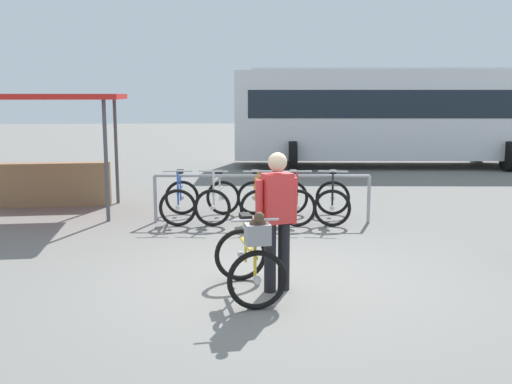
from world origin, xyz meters
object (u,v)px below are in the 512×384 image
object	(u,v)px
person_with_featured_bike	(277,215)
bus_distant	(393,112)
featured_bicycle	(250,256)
racked_bike_orange	(256,201)
racked_bike_blue	(180,200)
racked_bike_red	(294,201)
market_stall	(45,140)
racked_bike_white	(218,201)
racked_bike_black	(332,201)

from	to	relation	value
person_with_featured_bike	bus_distant	size ratio (longest dim) A/B	0.16
featured_bicycle	bus_distant	distance (m)	13.22
racked_bike_orange	person_with_featured_bike	bearing A→B (deg)	-90.04
racked_bike_blue	racked_bike_red	world-z (taller)	same
racked_bike_red	market_stall	bearing A→B (deg)	164.74
featured_bicycle	market_stall	distance (m)	6.64
bus_distant	market_stall	bearing A→B (deg)	-143.24
racked_bike_white	bus_distant	xyz separation A→B (m)	(5.58, 7.90, 1.37)
featured_bicycle	person_with_featured_bike	bearing A→B (deg)	34.51
racked_bike_white	racked_bike_orange	size ratio (longest dim) A/B	1.09
racked_bike_black	bus_distant	world-z (taller)	bus_distant
racked_bike_black	market_stall	bearing A→B (deg)	166.08
bus_distant	racked_bike_white	bearing A→B (deg)	-125.23
racked_bike_white	racked_bike_black	bearing A→B (deg)	-4.33
racked_bike_red	racked_bike_orange	bearing A→B (deg)	175.67
racked_bike_orange	racked_bike_blue	bearing A→B (deg)	175.67
racked_bike_black	featured_bicycle	size ratio (longest dim) A/B	0.98
racked_bike_red	market_stall	size ratio (longest dim) A/B	0.35
market_stall	racked_bike_red	bearing A→B (deg)	-15.26
racked_bike_black	featured_bicycle	distance (m)	4.39
racked_bike_orange	market_stall	world-z (taller)	market_stall
racked_bike_red	bus_distant	xyz separation A→B (m)	(4.18, 8.00, 1.37)
racked_bike_blue	market_stall	xyz separation A→B (m)	(-2.69, 1.15, 1.03)
racked_bike_red	person_with_featured_bike	size ratio (longest dim) A/B	0.69
person_with_featured_bike	market_stall	world-z (taller)	market_stall
featured_bicycle	market_stall	world-z (taller)	market_stall
racked_bike_orange	person_with_featured_bike	xyz separation A→B (m)	(-0.00, -3.92, 0.54)
racked_bike_red	featured_bicycle	world-z (taller)	featured_bicycle
racked_bike_orange	bus_distant	distance (m)	9.43
bus_distant	racked_bike_black	bearing A→B (deg)	-113.38
racked_bike_blue	racked_bike_orange	size ratio (longest dim) A/B	1.02
racked_bike_white	person_with_featured_bike	xyz separation A→B (m)	(0.70, -3.97, 0.54)
racked_bike_red	bus_distant	size ratio (longest dim) A/B	0.11
person_with_featured_bike	market_stall	size ratio (longest dim) A/B	0.50
featured_bicycle	market_stall	xyz separation A→B (m)	(-3.76, 5.39, 0.91)
racked_bike_red	racked_bike_blue	bearing A→B (deg)	175.67
featured_bicycle	racked_bike_black	bearing A→B (deg)	66.88
racked_bike_white	featured_bicycle	bearing A→B (deg)	-84.91
racked_bike_blue	featured_bicycle	distance (m)	4.38
racked_bike_white	person_with_featured_bike	size ratio (longest dim) A/B	0.73
market_stall	racked_bike_blue	bearing A→B (deg)	-23.09
racked_bike_white	market_stall	distance (m)	3.74
racked_bike_blue	person_with_featured_bike	bearing A→B (deg)	-70.89
racked_bike_white	racked_bike_black	world-z (taller)	same
racked_bike_orange	racked_bike_red	world-z (taller)	same
racked_bike_black	racked_bike_white	bearing A→B (deg)	175.67
racked_bike_orange	bus_distant	xyz separation A→B (m)	(4.88, 7.95, 1.37)
racked_bike_black	racked_bike_red	bearing A→B (deg)	175.67
racked_bike_red	racked_bike_black	world-z (taller)	same
racked_bike_red	featured_bicycle	size ratio (longest dim) A/B	0.91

